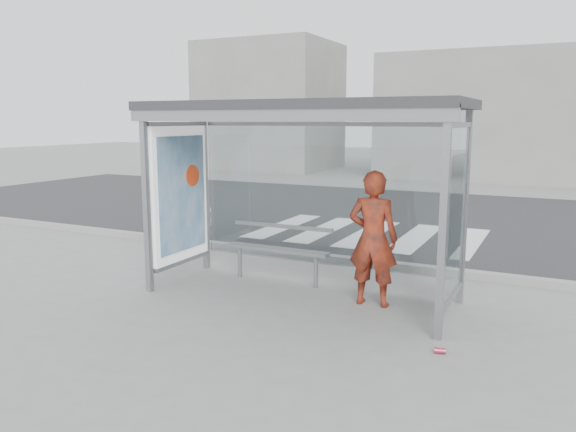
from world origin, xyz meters
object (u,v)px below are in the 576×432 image
at_px(bus_shelter, 277,150).
at_px(bench, 277,249).
at_px(person, 373,239).
at_px(soda_can, 440,351).

height_order(bus_shelter, bench, bus_shelter).
distance_m(person, bench, 1.67).
bearing_deg(bus_shelter, person, 2.30).
xyz_separation_m(bus_shelter, bench, (-0.23, 0.44, -1.48)).
bearing_deg(soda_can, person, 133.20).
height_order(bus_shelter, soda_can, bus_shelter).
relative_size(bus_shelter, soda_can, 36.88).
bearing_deg(bench, bus_shelter, -62.53).
bearing_deg(bus_shelter, soda_can, -24.77).
relative_size(person, bench, 1.08).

